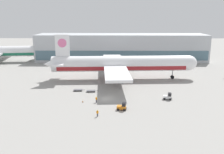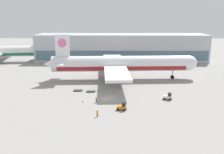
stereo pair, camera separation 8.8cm
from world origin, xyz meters
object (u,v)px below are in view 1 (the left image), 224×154
airplane_distant (1,52)px  baggage_tug_mid (122,107)px  airplane_main (119,64)px  baggage_dolly_second (91,91)px  traffic_cone_near (83,101)px  baggage_tug_foreground (168,96)px  ground_crew_near (97,113)px  ground_crew_far (96,99)px  baggage_dolly_lead (78,90)px

airplane_distant → baggage_tug_mid: bearing=-55.1°
airplane_main → baggage_dolly_second: airplane_main is taller
baggage_dolly_second → traffic_cone_near: traffic_cone_near is taller
baggage_tug_foreground → ground_crew_near: 23.46m
ground_crew_near → ground_crew_far: (-1.01, 9.89, 0.06)m
baggage_tug_mid → ground_crew_far: baggage_tug_mid is taller
airplane_distant → baggage_dolly_second: 73.21m
baggage_tug_mid → baggage_tug_foreground: bearing=40.6°
baggage_dolly_second → ground_crew_near: (3.44, -19.97, 0.59)m
airplane_distant → baggage_tug_foreground: (74.74, -58.61, -4.55)m
ground_crew_near → ground_crew_far: bearing=65.4°
baggage_dolly_lead → traffic_cone_near: size_ratio=6.75×
baggage_dolly_lead → baggage_dolly_second: (4.28, -0.96, 0.00)m
ground_crew_far → baggage_tug_foreground: bearing=43.0°
baggage_tug_mid → baggage_dolly_lead: 21.47m
baggage_dolly_second → baggage_tug_mid: bearing=-61.5°
ground_crew_near → baggage_tug_foreground: bearing=3.0°
airplane_distant → ground_crew_near: airplane_distant is taller
airplane_distant → baggage_tug_mid: airplane_distant is taller
baggage_dolly_lead → baggage_dolly_second: size_ratio=1.00×
ground_crew_far → airplane_distant: bearing=165.9°
baggage_dolly_second → traffic_cone_near: size_ratio=6.75×
baggage_dolly_second → baggage_dolly_lead: bearing=164.3°
airplane_distant → baggage_dolly_second: size_ratio=14.39×
baggage_tug_foreground → baggage_tug_mid: size_ratio=1.00×
airplane_distant → baggage_dolly_second: bearing=-52.4°
baggage_tug_mid → baggage_dolly_second: size_ratio=0.70×
baggage_tug_foreground → baggage_dolly_lead: baggage_tug_foreground is taller
baggage_tug_foreground → ground_crew_far: 20.81m
airplane_main → airplane_distant: size_ratio=1.08×
airplane_main → baggage_tug_foreground: 27.69m
airplane_distant → traffic_cone_near: 79.50m
airplane_main → baggage_dolly_second: (-9.24, -16.45, -5.45)m
ground_crew_far → baggage_dolly_second: bearing=138.2°
baggage_tug_mid → baggage_dolly_lead: (-13.78, 16.46, -0.49)m
baggage_tug_mid → traffic_cone_near: (-10.92, 5.72, -0.61)m
airplane_main → baggage_dolly_lead: bearing=-134.4°
airplane_distant → baggage_dolly_lead: airplane_distant is taller
baggage_tug_mid → baggage_dolly_lead: baggage_tug_mid is taller
baggage_tug_foreground → airplane_main: bearing=128.5°
baggage_dolly_lead → ground_crew_far: 12.93m
baggage_tug_foreground → baggage_dolly_second: 24.08m
baggage_dolly_second → ground_crew_far: (2.43, -10.08, 0.66)m
baggage_tug_foreground → traffic_cone_near: 24.60m
baggage_dolly_lead → traffic_cone_near: traffic_cone_near is taller
airplane_distant → baggage_dolly_lead: bearing=-54.3°
airplane_main → ground_crew_far: 27.80m
airplane_main → baggage_tug_mid: bearing=-92.8°
airplane_distant → baggage_tug_foreground: size_ratio=20.50×
baggage_tug_foreground → ground_crew_far: bearing=-163.5°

